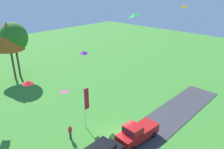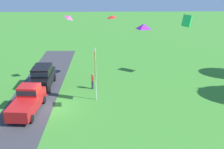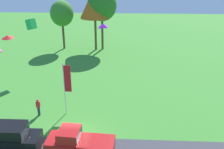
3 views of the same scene
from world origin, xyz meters
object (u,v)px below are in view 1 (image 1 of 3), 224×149
(person_watching_sky, at_px, (70,132))
(tree_center_back, at_px, (8,36))
(kite_diamond_high_left, at_px, (84,52))
(tree_right_of_center, at_px, (14,37))
(flag_banner, at_px, (86,102))
(kite_diamond_topmost, at_px, (185,6))
(kite_delta_mid_center, at_px, (28,82))
(kite_diamond_trailing_tail, at_px, (134,15))
(car_pickup_mid_row, at_px, (137,132))
(kite_diamond_near_flag, at_px, (64,91))

(person_watching_sky, height_order, tree_center_back, tree_center_back)
(tree_center_back, height_order, kite_diamond_high_left, tree_center_back)
(tree_right_of_center, bearing_deg, flag_banner, -94.21)
(person_watching_sky, height_order, kite_diamond_high_left, kite_diamond_high_left)
(kite_diamond_topmost, relative_size, kite_delta_mid_center, 0.83)
(kite_diamond_trailing_tail, bearing_deg, car_pickup_mid_row, -114.19)
(car_pickup_mid_row, relative_size, tree_right_of_center, 0.52)
(car_pickup_mid_row, bearing_deg, kite_delta_mid_center, 135.23)
(person_watching_sky, relative_size, kite_diamond_near_flag, 2.32)
(tree_right_of_center, bearing_deg, tree_center_back, -159.42)
(tree_center_back, bearing_deg, kite_diamond_high_left, -81.01)
(kite_diamond_high_left, bearing_deg, flag_banner, -129.05)
(kite_diamond_topmost, bearing_deg, flag_banner, 156.53)
(kite_diamond_near_flag, bearing_deg, tree_right_of_center, 75.71)
(kite_diamond_near_flag, bearing_deg, kite_delta_mid_center, 104.77)
(kite_diamond_trailing_tail, bearing_deg, kite_diamond_high_left, 86.51)
(tree_right_of_center, height_order, kite_delta_mid_center, tree_right_of_center)
(person_watching_sky, bearing_deg, car_pickup_mid_row, -49.16)
(tree_center_back, bearing_deg, kite_diamond_topmost, -66.70)
(kite_diamond_trailing_tail, distance_m, kite_delta_mid_center, 11.81)
(tree_right_of_center, relative_size, kite_diamond_high_left, 9.91)
(kite_diamond_high_left, bearing_deg, tree_right_of_center, 95.20)
(person_watching_sky, height_order, kite_diamond_trailing_tail, kite_diamond_trailing_tail)
(tree_center_back, height_order, flag_banner, tree_center_back)
(car_pickup_mid_row, bearing_deg, kite_diamond_topmost, 5.53)
(tree_center_back, bearing_deg, kite_diamond_near_flag, -101.99)
(tree_center_back, relative_size, kite_diamond_near_flag, 13.70)
(flag_banner, bearing_deg, kite_diamond_trailing_tail, -59.59)
(tree_center_back, height_order, kite_delta_mid_center, tree_center_back)
(tree_center_back, xyz_separation_m, kite_diamond_near_flag, (-4.92, -23.17, -0.45))
(car_pickup_mid_row, distance_m, kite_diamond_high_left, 11.80)
(car_pickup_mid_row, relative_size, person_watching_sky, 3.00)
(kite_diamond_high_left, relative_size, kite_diamond_near_flag, 1.35)
(kite_diamond_trailing_tail, bearing_deg, person_watching_sky, 143.41)
(flag_banner, xyz_separation_m, kite_diamond_topmost, (11.42, -4.96, 10.03))
(tree_right_of_center, distance_m, kite_diamond_high_left, 17.16)
(kite_diamond_near_flag, bearing_deg, kite_diamond_topmost, -8.16)
(person_watching_sky, relative_size, tree_center_back, 0.17)
(kite_diamond_high_left, relative_size, kite_delta_mid_center, 0.91)
(tree_center_back, relative_size, kite_diamond_trailing_tail, 9.64)
(car_pickup_mid_row, xyz_separation_m, kite_diamond_topmost, (9.48, 0.92, 12.22))
(tree_center_back, height_order, kite_diamond_near_flag, tree_center_back)
(kite_diamond_trailing_tail, relative_size, kite_diamond_near_flag, 1.42)
(kite_diamond_trailing_tail, xyz_separation_m, kite_diamond_high_left, (0.50, 8.23, -5.35))
(tree_right_of_center, bearing_deg, person_watching_sky, -101.33)
(tree_center_back, xyz_separation_m, kite_delta_mid_center, (-6.05, -18.89, -0.61))
(flag_banner, distance_m, kite_delta_mid_center, 6.94)
(tree_center_back, distance_m, kite_diamond_near_flag, 23.69)
(tree_center_back, relative_size, kite_diamond_high_left, 10.16)
(person_watching_sky, xyz_separation_m, kite_diamond_trailing_tail, (5.33, -3.96, 12.21))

